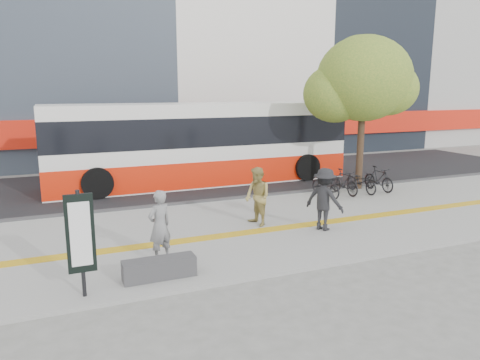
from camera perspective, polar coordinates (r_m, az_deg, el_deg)
name	(u,v)px	position (r m, az deg, el deg)	size (l,w,h in m)	color
ground	(246,248)	(12.23, 0.73, -8.62)	(120.00, 120.00, 0.00)	#63625E
sidewalk	(226,231)	(13.53, -1.80, -6.44)	(40.00, 7.00, 0.08)	gray
tactile_strip	(232,234)	(13.08, -1.02, -6.88)	(40.00, 0.45, 0.01)	gold
street	(166,183)	(20.50, -9.30, -0.44)	(40.00, 8.00, 0.06)	black
curb	(192,203)	(16.72, -6.09, -2.91)	(40.00, 0.25, 0.14)	#343436
bench	(159,268)	(10.31, -10.14, -10.91)	(1.60, 0.45, 0.45)	#343436
signboard	(80,235)	(9.48, -19.50, -6.59)	(0.55, 0.10, 2.20)	black
street_tree	(361,81)	(19.34, 15.09, 12.00)	(4.40, 3.80, 6.31)	#311F16
bus	(201,146)	(20.14, -4.92, 4.33)	(13.22, 3.13, 3.52)	silver
bicycle_row	(352,182)	(18.55, 13.98, -0.23)	(3.18, 1.75, 1.00)	black
seated_woman	(160,226)	(11.07, -10.11, -5.73)	(0.64, 0.42, 1.76)	black
pedestrian_tan	(257,197)	(13.74, 2.22, -2.11)	(0.87, 0.68, 1.79)	#9C8B4C
pedestrian_dark	(324,199)	(13.52, 10.60, -2.40)	(1.20, 0.69, 1.85)	black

